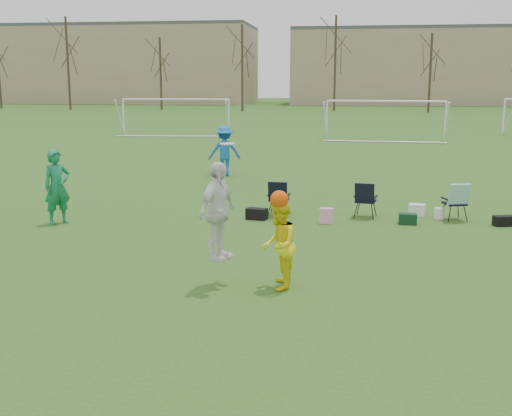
% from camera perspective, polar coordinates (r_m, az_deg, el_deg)
% --- Properties ---
extents(ground, '(260.00, 260.00, 0.00)m').
position_cam_1_polar(ground, '(9.99, -2.06, -10.20)').
color(ground, '#2F551A').
rests_on(ground, ground).
extents(fielder_green_near, '(0.81, 0.83, 1.93)m').
position_cam_1_polar(fielder_green_near, '(17.29, -17.26, 1.80)').
color(fielder_green_near, '#157A4D').
rests_on(fielder_green_near, ground).
extents(fielder_blue, '(1.41, 1.05, 1.94)m').
position_cam_1_polar(fielder_blue, '(25.04, -2.82, 5.09)').
color(fielder_blue, blue).
rests_on(fielder_blue, ground).
extents(center_contest, '(1.82, 1.13, 2.60)m').
position_cam_1_polar(center_contest, '(11.38, -0.78, -1.68)').
color(center_contest, white).
rests_on(center_contest, ground).
extents(sideline_setup, '(8.01, 1.65, 1.79)m').
position_cam_1_polar(sideline_setup, '(17.53, 15.28, 0.63)').
color(sideline_setup, '#0F391B').
rests_on(sideline_setup, ground).
extents(goal_left, '(7.39, 0.76, 2.46)m').
position_cam_1_polar(goal_left, '(44.73, -7.14, 8.95)').
color(goal_left, white).
rests_on(goal_left, ground).
extents(goal_mid, '(7.40, 0.63, 2.46)m').
position_cam_1_polar(goal_mid, '(41.25, 11.44, 8.63)').
color(goal_mid, white).
rests_on(goal_mid, ground).
extents(tree_line, '(110.28, 3.28, 11.40)m').
position_cam_1_polar(tree_line, '(79.02, 7.19, 12.21)').
color(tree_line, '#382B21').
rests_on(tree_line, ground).
extents(building_row, '(126.00, 16.00, 13.00)m').
position_cam_1_polar(building_row, '(105.30, 11.07, 12.32)').
color(building_row, tan).
rests_on(building_row, ground).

